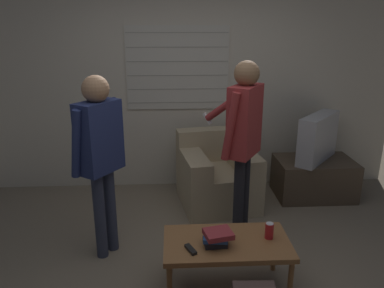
% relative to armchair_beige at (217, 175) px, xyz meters
% --- Properties ---
extents(ground_plane, '(16.00, 16.00, 0.00)m').
position_rel_armchair_beige_xyz_m(ground_plane, '(-0.32, -1.44, -0.34)').
color(ground_plane, '#7F705B').
extents(wall_back, '(5.20, 0.08, 2.55)m').
position_rel_armchair_beige_xyz_m(wall_back, '(-0.33, 0.58, 0.95)').
color(wall_back, beige).
rests_on(wall_back, ground_plane).
extents(armchair_beige, '(0.94, 0.96, 0.82)m').
position_rel_armchair_beige_xyz_m(armchair_beige, '(0.00, 0.00, 0.00)').
color(armchair_beige, tan).
rests_on(armchair_beige, ground_plane).
extents(coffee_table, '(0.96, 0.52, 0.44)m').
position_rel_armchair_beige_xyz_m(coffee_table, '(-0.10, -1.52, 0.05)').
color(coffee_table, brown).
rests_on(coffee_table, ground_plane).
extents(tv_stand, '(0.91, 0.59, 0.46)m').
position_rel_armchair_beige_xyz_m(tv_stand, '(1.20, 0.11, -0.10)').
color(tv_stand, '#4C3D2D').
rests_on(tv_stand, ground_plane).
extents(tv, '(0.65, 0.69, 0.55)m').
position_rel_armchair_beige_xyz_m(tv, '(1.19, 0.11, 0.40)').
color(tv, '#B2B2B7').
rests_on(tv, tv_stand).
extents(person_left_standing, '(0.54, 0.73, 1.62)m').
position_rel_armchair_beige_xyz_m(person_left_standing, '(-1.12, -0.95, 0.69)').
color(person_left_standing, '#33384C').
rests_on(person_left_standing, ground_plane).
extents(person_right_standing, '(0.54, 0.72, 1.71)m').
position_rel_armchair_beige_xyz_m(person_right_standing, '(0.14, -0.74, 0.75)').
color(person_right_standing, black).
rests_on(person_right_standing, ground_plane).
extents(book_stack, '(0.23, 0.21, 0.12)m').
position_rel_armchair_beige_xyz_m(book_stack, '(-0.19, -1.57, 0.16)').
color(book_stack, black).
rests_on(book_stack, coffee_table).
extents(soda_can, '(0.07, 0.07, 0.13)m').
position_rel_armchair_beige_xyz_m(soda_can, '(0.23, -1.50, 0.16)').
color(soda_can, red).
rests_on(soda_can, coffee_table).
extents(spare_remote, '(0.09, 0.13, 0.02)m').
position_rel_armchair_beige_xyz_m(spare_remote, '(-0.38, -1.64, 0.11)').
color(spare_remote, black).
rests_on(spare_remote, coffee_table).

